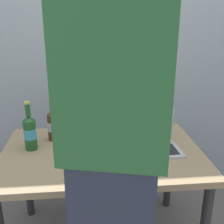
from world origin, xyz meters
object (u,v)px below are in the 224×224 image
laptop (150,141)px  person_figure (113,151)px  beer_bottle_amber (30,132)px  beer_bottle_brown (53,124)px

laptop → person_figure: size_ratio=0.19×
beer_bottle_amber → person_figure: (0.44, -0.68, 0.20)m
laptop → person_figure: bearing=-115.3°
beer_bottle_amber → beer_bottle_brown: bearing=45.4°
laptop → person_figure: (-0.29, -0.62, 0.26)m
beer_bottle_amber → laptop: bearing=-4.5°
beer_bottle_brown → beer_bottle_amber: beer_bottle_amber is taller
beer_bottle_amber → person_figure: 0.84m
beer_bottle_brown → person_figure: person_figure is taller
beer_bottle_brown → person_figure: size_ratio=0.16×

